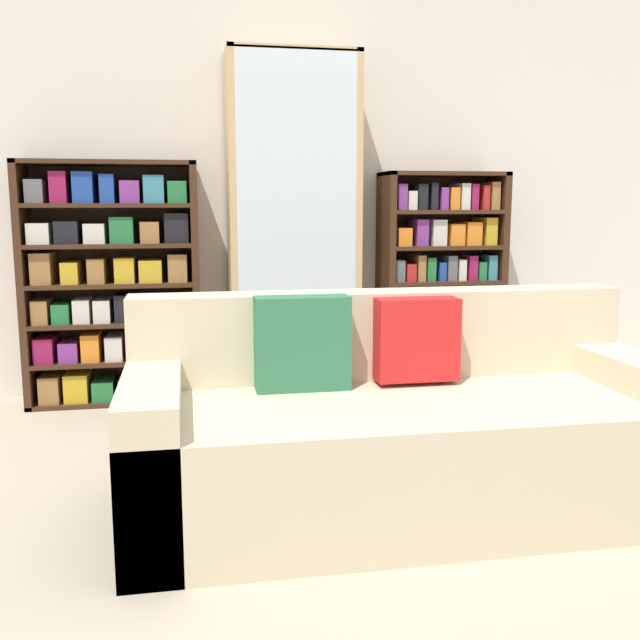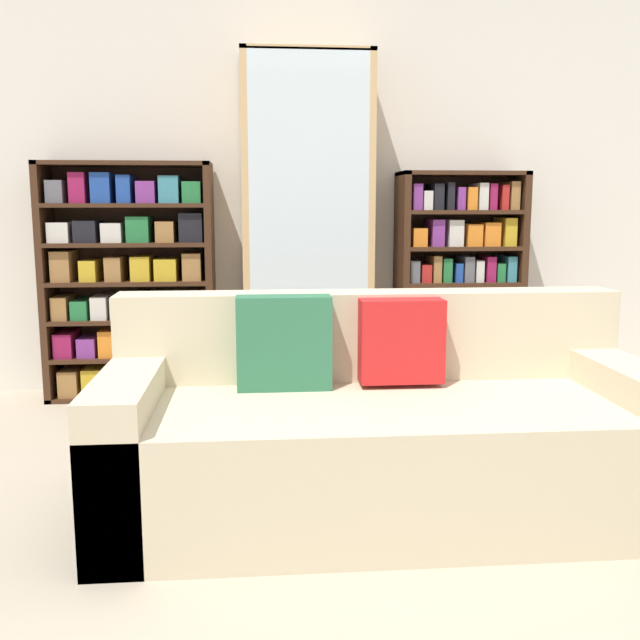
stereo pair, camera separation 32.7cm
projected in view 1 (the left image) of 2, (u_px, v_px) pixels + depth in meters
ground_plane at (479, 603)px, 2.07m from camera, size 16.00×16.00×0.00m
wall_back at (317, 171)px, 4.42m from camera, size 6.86×0.06×2.70m
couch at (399, 432)px, 2.71m from camera, size 2.02×0.86×0.80m
bookshelf_left at (113, 286)px, 4.10m from camera, size 0.98×0.32×1.39m
display_cabinet at (293, 229)px, 4.23m from camera, size 0.76×0.36×2.01m
bookshelf_right at (441, 283)px, 4.47m from camera, size 0.76×0.32×1.34m
wine_bottle at (429, 395)px, 3.76m from camera, size 0.07×0.07×0.37m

